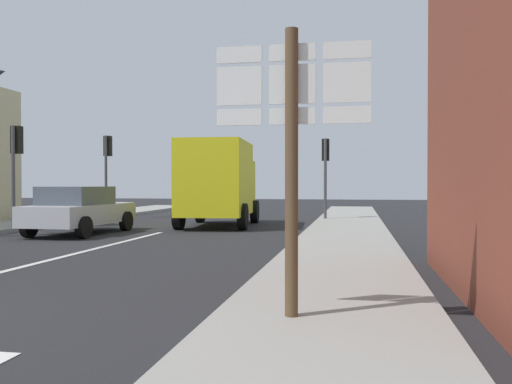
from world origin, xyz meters
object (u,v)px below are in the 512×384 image
object	(u,v)px
sedan_far	(80,209)
delivery_truck	(219,181)
traffic_light_near_left	(16,153)
route_sign_post	(292,142)
traffic_light_far_right	(326,160)
traffic_light_far_left	(107,157)

from	to	relation	value
sedan_far	delivery_truck	distance (m)	5.15
traffic_light_near_left	route_sign_post	bearing A→B (deg)	-44.87
traffic_light_far_right	route_sign_post	bearing A→B (deg)	-88.05
delivery_truck	route_sign_post	bearing A→B (deg)	-72.34
delivery_truck	traffic_light_far_right	bearing A→B (deg)	41.74
route_sign_post	traffic_light_far_left	size ratio (longest dim) A/B	0.86
traffic_light_far_left	traffic_light_far_right	world-z (taller)	traffic_light_far_left
route_sign_post	traffic_light_far_right	xyz separation A→B (m)	(-0.57, 16.66, 0.52)
traffic_light_far_left	traffic_light_near_left	xyz separation A→B (m)	(0.00, -6.62, -0.19)
route_sign_post	traffic_light_far_left	bearing A→B (deg)	121.40
sedan_far	route_sign_post	distance (m)	12.45
sedan_far	traffic_light_far_right	distance (m)	10.16
sedan_far	traffic_light_near_left	distance (m)	3.18
traffic_light_near_left	sedan_far	bearing A→B (deg)	-12.65
traffic_light_far_right	sedan_far	bearing A→B (deg)	-135.74
delivery_truck	route_sign_post	world-z (taller)	route_sign_post
delivery_truck	traffic_light_far_left	bearing A→B (deg)	149.87
delivery_truck	traffic_light_far_right	world-z (taller)	traffic_light_far_right
delivery_truck	traffic_light_near_left	world-z (taller)	traffic_light_near_left
delivery_truck	traffic_light_far_left	xyz separation A→B (m)	(-6.04, 3.51, 1.09)
traffic_light_near_left	traffic_light_far_left	bearing A→B (deg)	90.00
traffic_light_far_left	sedan_far	bearing A→B (deg)	-70.38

